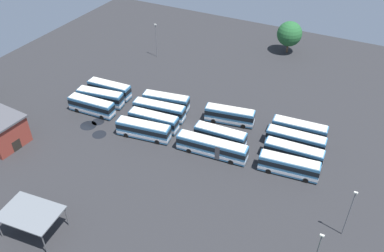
{
  "coord_description": "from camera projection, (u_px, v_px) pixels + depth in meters",
  "views": [
    {
      "loc": [
        -30.09,
        57.35,
        49.06
      ],
      "look_at": [
        -0.96,
        0.28,
        1.49
      ],
      "focal_mm": 37.44,
      "sensor_mm": 36.0,
      "label": 1
    }
  ],
  "objects": [
    {
      "name": "ground_plane",
      "position": [
        188.0,
        130.0,
        81.24
      ],
      "size": [
        119.51,
        119.51,
        0.0
      ],
      "primitive_type": "plane",
      "color": "#28282B"
    },
    {
      "name": "tree_northeast",
      "position": [
        289.0,
        34.0,
        106.44
      ],
      "size": [
        6.63,
        6.63,
        8.65
      ],
      "color": "brown",
      "rests_on": "ground_plane"
    },
    {
      "name": "bus_row0_slot3",
      "position": [
        289.0,
        166.0,
        69.86
      ],
      "size": [
        10.71,
        3.63,
        3.42
      ],
      "color": "teal",
      "rests_on": "ground_plane"
    },
    {
      "name": "bus_row2_slot3",
      "position": [
        143.0,
        130.0,
        78.25
      ],
      "size": [
        11.02,
        4.02,
        3.42
      ],
      "color": "teal",
      "rests_on": "ground_plane"
    },
    {
      "name": "bus_row3_slot1",
      "position": [
        100.0,
        97.0,
        87.75
      ],
      "size": [
        10.63,
        4.04,
        3.42
      ],
      "color": "teal",
      "rests_on": "ground_plane"
    },
    {
      "name": "maintenance_shelter",
      "position": [
        30.0,
        213.0,
        58.47
      ],
      "size": [
        9.21,
        6.86,
        4.15
      ],
      "color": "slate",
      "rests_on": "ground_plane"
    },
    {
      "name": "bus_row2_slot2",
      "position": [
        153.0,
        121.0,
        80.72
      ],
      "size": [
        10.46,
        3.38,
        3.42
      ],
      "color": "teal",
      "rests_on": "ground_plane"
    },
    {
      "name": "bus_row1_slot3",
      "position": [
        212.0,
        147.0,
        73.95
      ],
      "size": [
        13.57,
        3.52,
        3.42
      ],
      "color": "teal",
      "rests_on": "ground_plane"
    },
    {
      "name": "bus_row3_slot2",
      "position": [
        91.0,
        106.0,
        85.01
      ],
      "size": [
        10.44,
        3.05,
        3.42
      ],
      "color": "teal",
      "rests_on": "ground_plane"
    },
    {
      "name": "puddle_near_shelter",
      "position": [
        99.0,
        135.0,
        80.0
      ],
      "size": [
        2.82,
        2.82,
        0.01
      ],
      "primitive_type": "cylinder",
      "color": "black",
      "rests_on": "ground_plane"
    },
    {
      "name": "puddle_front_lane",
      "position": [
        88.0,
        126.0,
        82.43
      ],
      "size": [
        3.37,
        3.37,
        0.01
      ],
      "primitive_type": "cylinder",
      "color": "black",
      "rests_on": "ground_plane"
    },
    {
      "name": "lamp_post_by_building",
      "position": [
        156.0,
        39.0,
        104.56
      ],
      "size": [
        0.56,
        0.28,
        9.1
      ],
      "color": "slate",
      "rests_on": "ground_plane"
    },
    {
      "name": "bus_row0_slot1",
      "position": [
        296.0,
        140.0,
        75.61
      ],
      "size": [
        11.2,
        3.09,
        3.42
      ],
      "color": "teal",
      "rests_on": "ground_plane"
    },
    {
      "name": "bus_row2_slot0",
      "position": [
        166.0,
        101.0,
        86.42
      ],
      "size": [
        10.34,
        4.16,
        3.42
      ],
      "color": "teal",
      "rests_on": "ground_plane"
    },
    {
      "name": "bus_row3_slot0",
      "position": [
        109.0,
        89.0,
        90.49
      ],
      "size": [
        10.24,
        3.04,
        3.42
      ],
      "color": "teal",
      "rests_on": "ground_plane"
    },
    {
      "name": "bus_row1_slot2",
      "position": [
        220.0,
        136.0,
        76.65
      ],
      "size": [
        10.17,
        2.92,
        3.42
      ],
      "color": "teal",
      "rests_on": "ground_plane"
    },
    {
      "name": "bus_row1_slot0",
      "position": [
        230.0,
        115.0,
        82.23
      ],
      "size": [
        10.4,
        4.19,
        3.42
      ],
      "color": "teal",
      "rests_on": "ground_plane"
    },
    {
      "name": "lamp_post_far_corner",
      "position": [
        349.0,
        212.0,
        57.44
      ],
      "size": [
        0.56,
        0.28,
        8.94
      ],
      "color": "slate",
      "rests_on": "ground_plane"
    },
    {
      "name": "bus_row0_slot2",
      "position": [
        294.0,
        153.0,
        72.63
      ],
      "size": [
        10.74,
        3.02,
        3.42
      ],
      "color": "teal",
      "rests_on": "ground_plane"
    },
    {
      "name": "puddle_centre_drain",
      "position": [
        98.0,
        122.0,
        83.51
      ],
      "size": [
        2.61,
        2.61,
        0.01
      ],
      "primitive_type": "cylinder",
      "color": "black",
      "rests_on": "ground_plane"
    },
    {
      "name": "bus_row0_slot0",
      "position": [
        299.0,
        130.0,
        78.33
      ],
      "size": [
        10.71,
        3.24,
        3.42
      ],
      "color": "teal",
      "rests_on": "ground_plane"
    },
    {
      "name": "bus_row2_slot1",
      "position": [
        159.0,
        110.0,
        83.72
      ],
      "size": [
        11.29,
        3.87,
        3.42
      ],
      "color": "teal",
      "rests_on": "ground_plane"
    }
  ]
}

